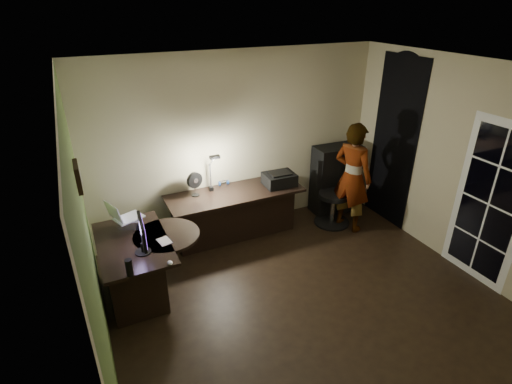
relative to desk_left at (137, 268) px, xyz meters
name	(u,v)px	position (x,y,z in m)	size (l,w,h in m)	color
floor	(303,297)	(1.80, -0.93, -0.38)	(4.50, 4.00, 0.01)	black
ceiling	(318,70)	(1.80, -0.93, 2.33)	(4.50, 4.00, 0.01)	silver
wall_back	(238,144)	(1.80, 1.08, 0.98)	(4.50, 0.01, 2.70)	#B9AE88
wall_front	(468,322)	(1.80, -2.93, 0.98)	(4.50, 0.01, 2.70)	#B9AE88
wall_left	(88,249)	(-0.45, -0.93, 0.98)	(0.01, 4.00, 2.70)	#B9AE88
wall_right	(458,166)	(4.06, -0.93, 0.98)	(0.01, 4.00, 2.70)	#B9AE88
green_wall_overlay	(90,249)	(-0.44, -0.93, 0.98)	(0.00, 4.00, 2.70)	#496328
arched_doorway	(394,143)	(4.04, 0.22, 0.93)	(0.01, 0.90, 2.60)	black
french_door	(489,204)	(4.04, -1.48, 0.68)	(0.02, 0.92, 2.10)	white
framed_picture	(78,177)	(-0.42, -0.48, 1.48)	(0.04, 0.30, 0.25)	black
desk_left	(137,268)	(0.00, 0.00, 0.00)	(0.80, 1.30, 0.75)	black
desk_right	(236,215)	(1.59, 0.70, 0.00)	(2.01, 0.70, 0.75)	black
cabinet	(335,179)	(3.43, 0.79, 0.20)	(0.77, 0.39, 1.16)	black
laptop_stand	(130,222)	(0.04, 0.38, 0.43)	(0.26, 0.21, 0.11)	silver
laptop	(128,210)	(0.04, 0.38, 0.60)	(0.35, 0.33, 0.24)	silver
monitor	(142,241)	(0.07, -0.27, 0.52)	(0.09, 0.45, 0.30)	black
mouse	(170,263)	(0.29, -0.61, 0.39)	(0.05, 0.08, 0.03)	silver
phone	(135,225)	(0.09, 0.38, 0.38)	(0.07, 0.14, 0.01)	black
pen	(171,240)	(0.42, -0.15, 0.38)	(0.01, 0.14, 0.01)	black
speaker	(129,267)	(-0.12, -0.62, 0.47)	(0.07, 0.07, 0.19)	black
notepad	(164,241)	(0.34, -0.15, 0.38)	(0.13, 0.19, 0.01)	silver
desk_fan	(195,184)	(1.03, 0.85, 0.56)	(0.23, 0.13, 0.36)	black
headphones	(224,182)	(1.52, 1.01, 0.42)	(0.17, 0.07, 0.08)	navy
printer	(279,179)	(2.29, 0.66, 0.48)	(0.46, 0.36, 0.20)	black
desk_lamp	(210,170)	(1.29, 0.90, 0.71)	(0.16, 0.30, 0.66)	black
office_chair	(334,195)	(3.15, 0.42, 0.14)	(0.57, 0.57, 1.02)	black
person	(352,178)	(3.31, 0.22, 0.48)	(0.61, 0.41, 1.72)	#D8A88C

